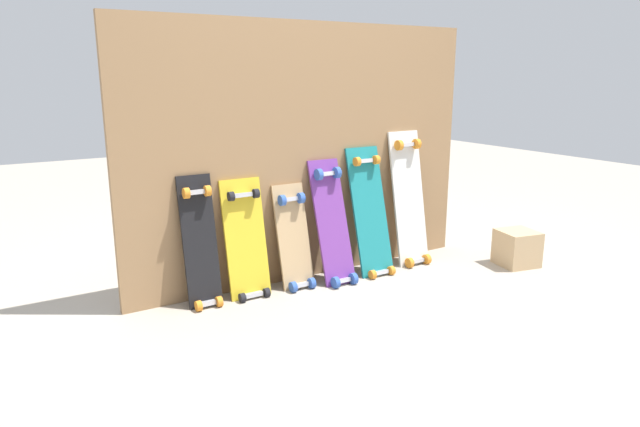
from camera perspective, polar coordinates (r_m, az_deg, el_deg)
The scene contains 9 objects.
ground_plane at distance 3.52m, azimuth -0.60°, elevation -6.45°, with size 12.00×12.00×0.00m, color #A89E8E.
plywood_wall_panel at distance 3.39m, azimuth -1.25°, elevation 5.95°, with size 2.27×0.04×1.51m, color #99724C.
skateboard_black at distance 3.10m, azimuth -11.84°, elevation -3.38°, with size 0.19×0.19×0.77m.
skateboard_yellow at distance 3.20m, azimuth -7.37°, elevation -3.13°, with size 0.24×0.20×0.73m.
skateboard_natural at distance 3.32m, azimuth -2.59°, elevation -2.88°, with size 0.20×0.22×0.67m.
skateboard_purple at distance 3.39m, azimuth 1.32°, elevation -1.39°, with size 0.21×0.30×0.79m.
skateboard_teal at distance 3.55m, azimuth 5.10°, elevation -0.35°, with size 0.24×0.28×0.85m.
skateboard_white at distance 3.76m, azimuth 8.93°, elevation 1.02°, with size 0.24×0.24×0.92m.
wooden_crate at distance 3.93m, azimuth 19.09°, elevation -3.28°, with size 0.23×0.23×0.23m, color tan.
Camera 1 is at (-1.70, -2.83, 1.22)m, focal length 32.01 mm.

